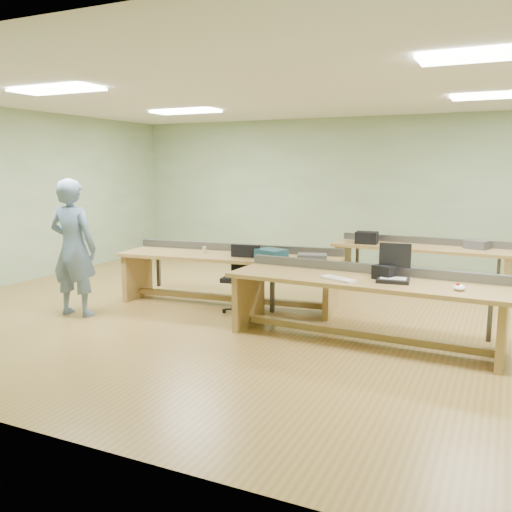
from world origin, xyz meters
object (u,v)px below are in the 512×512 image
object	(u,v)px
parts_bin_grey	(312,258)
parts_bin_teal	(271,254)
person	(73,248)
drinks_can	(205,250)
workbench_front	(364,294)
workbench_mid	(229,267)
workbench_back	(421,258)
task_chair	(242,288)
camera_bag	(384,273)
laptop_base	(393,280)
mug	(240,251)

from	to	relation	value
parts_bin_grey	parts_bin_teal	bearing A→B (deg)	-177.94
person	drinks_can	xyz separation A→B (m)	(1.29, 1.30, -0.13)
workbench_front	drinks_can	xyz separation A→B (m)	(-2.57, 0.77, 0.24)
workbench_mid	drinks_can	world-z (taller)	workbench_mid
person	parts_bin_grey	bearing A→B (deg)	-162.25
workbench_front	workbench_back	bearing A→B (deg)	88.29
task_chair	drinks_can	bearing A→B (deg)	159.04
task_chair	drinks_can	xyz separation A→B (m)	(-0.70, 0.18, 0.46)
person	camera_bag	world-z (taller)	person
workbench_front	laptop_base	distance (m)	0.40
camera_bag	drinks_can	xyz separation A→B (m)	(-2.78, 0.73, -0.03)
camera_bag	parts_bin_teal	bearing A→B (deg)	-179.04
drinks_can	workbench_mid	bearing A→B (deg)	17.57
workbench_back	task_chair	size ratio (longest dim) A/B	3.05
camera_bag	workbench_mid	bearing A→B (deg)	-174.89
parts_bin_teal	parts_bin_grey	distance (m)	0.60
camera_bag	drinks_can	bearing A→B (deg)	-170.49
laptop_base	camera_bag	distance (m)	0.16
workbench_mid	workbench_back	distance (m)	3.18
workbench_front	workbench_mid	world-z (taller)	same
mug	drinks_can	size ratio (longest dim) A/B	1.26
camera_bag	person	bearing A→B (deg)	-147.83
person	mug	distance (m)	2.31
workbench_mid	workbench_back	bearing A→B (deg)	34.34
parts_bin_teal	drinks_can	size ratio (longest dim) A/B	3.58
workbench_front	drinks_can	distance (m)	2.69
workbench_mid	drinks_can	size ratio (longest dim) A/B	30.58
camera_bag	drinks_can	distance (m)	2.88
person	task_chair	distance (m)	2.35
laptop_base	parts_bin_teal	size ratio (longest dim) A/B	0.90
workbench_back	workbench_mid	bearing A→B (deg)	-136.63
parts_bin_teal	camera_bag	bearing A→B (deg)	-23.30
mug	parts_bin_grey	bearing A→B (deg)	-5.52
workbench_mid	mug	world-z (taller)	workbench_mid
workbench_front	workbench_back	size ratio (longest dim) A/B	1.13
workbench_mid	person	world-z (taller)	person
camera_bag	parts_bin_grey	xyz separation A→B (m)	(-1.12, 0.76, -0.03)
workbench_mid	parts_bin_grey	world-z (taller)	workbench_mid
parts_bin_teal	drinks_can	xyz separation A→B (m)	(-1.07, -0.01, -0.01)
mug	person	bearing A→B (deg)	-141.37
task_chair	drinks_can	size ratio (longest dim) A/B	8.54
mug	drinks_can	world-z (taller)	same
person	parts_bin_grey	size ratio (longest dim) A/B	4.82
laptop_base	workbench_back	bearing A→B (deg)	86.16
person	parts_bin_grey	xyz separation A→B (m)	(2.95, 1.33, -0.13)
laptop_base	task_chair	bearing A→B (deg)	157.59
laptop_base	task_chair	size ratio (longest dim) A/B	0.38
workbench_mid	laptop_base	size ratio (longest dim) A/B	9.43
workbench_front	parts_bin_grey	size ratio (longest dim) A/B	8.24
workbench_mid	laptop_base	bearing A→B (deg)	-26.04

